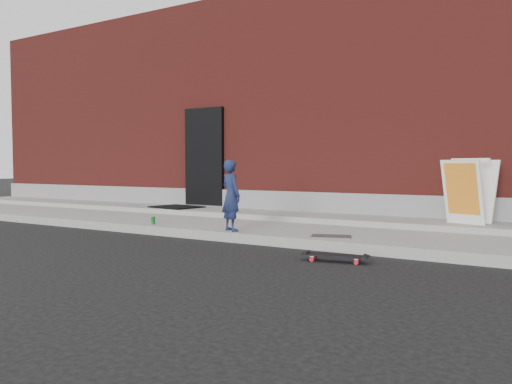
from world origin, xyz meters
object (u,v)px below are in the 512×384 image
Objects in this scene: skateboard at (335,256)px; pizza_sign at (469,191)px; child at (231,195)px; soda_can at (153,221)px.

skateboard is 0.77× the size of pizza_sign.
child is 1.76m from soda_can.
skateboard is 6.21× the size of soda_can.
child is at bearing 158.48° from skateboard.
child reaches higher than skateboard.
pizza_sign is 5.36m from soda_can.
skateboard is (2.10, -0.83, -0.64)m from child.
child is 1.39× the size of skateboard.
child is at bearing -1.35° from soda_can.
child is at bearing -146.43° from pizza_sign.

